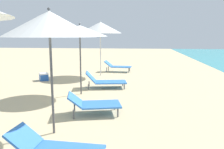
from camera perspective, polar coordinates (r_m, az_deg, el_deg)
The scene contains 8 objects.
umbrella_fourth at distance 4.80m, azimuth -14.97°, elevation 11.73°, with size 1.83×1.83×2.55m.
lounger_fourth_shoreside at distance 6.11m, azimuth -4.53°, elevation -6.96°, with size 1.46×0.98×0.55m.
lounger_fourth_inland at distance 4.00m, azimuth -13.68°, elevation -16.84°, with size 1.53×0.65×0.55m.
umbrella_fifth at distance 7.96m, azimuth -7.83°, elevation 10.44°, with size 1.85×1.85×2.40m.
lounger_fifth_shoreside at distance 9.04m, azimuth -1.74°, elevation -1.49°, with size 1.63×0.92×0.63m.
umbrella_farthest at distance 11.63m, azimuth -2.85°, elevation 11.28°, with size 2.09×2.09×2.69m.
lounger_farthest_shoreside at distance 12.91m, azimuth 1.31°, elevation 2.07°, with size 1.49×0.69×0.60m.
cooler_box at distance 10.95m, azimuth -16.23°, elevation -0.51°, with size 0.54×0.57×0.33m.
Camera 1 is at (1.71, 5.95, 2.04)m, focal length 37.68 mm.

